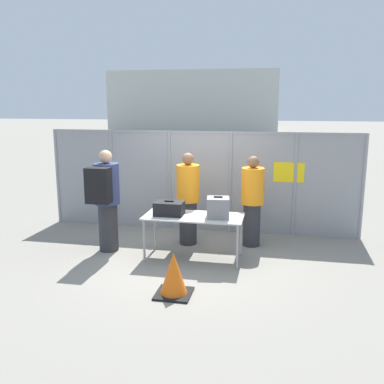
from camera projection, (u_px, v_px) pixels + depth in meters
name	position (u px, v px, depth m)	size (l,w,h in m)	color
ground_plane	(182.00, 257.00, 7.49)	(120.00, 120.00, 0.00)	gray
fence_section	(200.00, 179.00, 8.87)	(6.50, 0.07, 2.09)	gray
inspection_table	(193.00, 219.00, 7.26)	(1.68, 0.77, 0.77)	#B2B2AD
suitcase_black	(169.00, 208.00, 7.28)	(0.49, 0.35, 0.26)	black
suitcase_grey	(218.00, 208.00, 7.11)	(0.41, 0.40, 0.36)	slate
traveler_hooded	(106.00, 197.00, 7.57)	(0.45, 0.70, 1.84)	#2D2D33
security_worker_near	(188.00, 198.00, 8.02)	(0.43, 0.43, 1.75)	#2D2D33
security_worker_far	(252.00, 200.00, 7.93)	(0.42, 0.42, 1.70)	#2D2D33
utility_trailer	(278.00, 190.00, 11.32)	(3.95, 1.90, 0.66)	#B2B2B7
distant_hangar	(201.00, 105.00, 36.04)	(12.87, 9.67, 5.03)	#B2B7B2
traffic_cone	(174.00, 275.00, 5.95)	(0.50, 0.50, 0.63)	black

